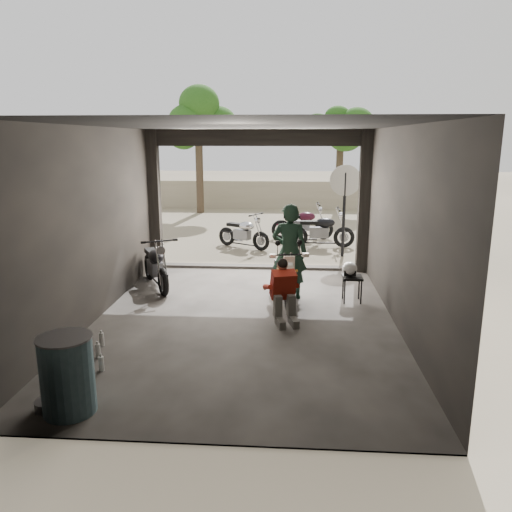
# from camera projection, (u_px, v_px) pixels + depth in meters

# --- Properties ---
(ground) EXTENTS (80.00, 80.00, 0.00)m
(ground) POSITION_uv_depth(u_px,v_px,m) (244.00, 321.00, 8.39)
(ground) COLOR #7A6D56
(ground) RESTS_ON ground
(garage) EXTENTS (7.00, 7.13, 3.20)m
(garage) POSITION_uv_depth(u_px,v_px,m) (247.00, 241.00, 8.63)
(garage) COLOR #2D2B28
(garage) RESTS_ON ground
(boundary_wall) EXTENTS (18.00, 0.30, 1.20)m
(boundary_wall) POSITION_uv_depth(u_px,v_px,m) (274.00, 195.00, 21.85)
(boundary_wall) COLOR gray
(boundary_wall) RESTS_ON ground
(tree_left) EXTENTS (2.20, 2.20, 5.60)m
(tree_left) POSITION_uv_depth(u_px,v_px,m) (198.00, 113.00, 19.82)
(tree_left) COLOR #382B1E
(tree_left) RESTS_ON ground
(tree_right) EXTENTS (2.20, 2.20, 5.00)m
(tree_right) POSITION_uv_depth(u_px,v_px,m) (341.00, 125.00, 20.98)
(tree_right) COLOR #382B1E
(tree_right) RESTS_ON ground
(main_bike) EXTENTS (0.95, 1.69, 1.06)m
(main_bike) POSITION_uv_depth(u_px,v_px,m) (284.00, 275.00, 9.25)
(main_bike) COLOR beige
(main_bike) RESTS_ON ground
(left_bike) EXTENTS (1.34, 1.73, 1.09)m
(left_bike) POSITION_uv_depth(u_px,v_px,m) (155.00, 262.00, 10.19)
(left_bike) COLOR black
(left_bike) RESTS_ON ground
(outside_bike_a) EXTENTS (1.60, 1.29, 1.01)m
(outside_bike_a) POSITION_uv_depth(u_px,v_px,m) (243.00, 230.00, 13.91)
(outside_bike_a) COLOR black
(outside_bike_a) RESTS_ON ground
(outside_bike_b) EXTENTS (1.66, 0.72, 1.11)m
(outside_bike_b) POSITION_uv_depth(u_px,v_px,m) (303.00, 221.00, 15.15)
(outside_bike_b) COLOR #3D0E1E
(outside_bike_b) RESTS_ON ground
(outside_bike_c) EXTENTS (1.66, 0.70, 1.12)m
(outside_bike_c) POSITION_uv_depth(u_px,v_px,m) (321.00, 228.00, 14.00)
(outside_bike_c) COLOR black
(outside_bike_c) RESTS_ON ground
(rider) EXTENTS (0.69, 0.48, 1.83)m
(rider) POSITION_uv_depth(u_px,v_px,m) (289.00, 252.00, 9.42)
(rider) COLOR black
(rider) RESTS_ON ground
(mechanic) EXTENTS (0.69, 0.83, 1.03)m
(mechanic) POSITION_uv_depth(u_px,v_px,m) (285.00, 294.00, 8.19)
(mechanic) COLOR #A62916
(mechanic) RESTS_ON ground
(stool) EXTENTS (0.36, 0.36, 0.50)m
(stool) POSITION_uv_depth(u_px,v_px,m) (352.00, 280.00, 9.27)
(stool) COLOR black
(stool) RESTS_ON ground
(helmet) EXTENTS (0.38, 0.39, 0.27)m
(helmet) POSITION_uv_depth(u_px,v_px,m) (350.00, 269.00, 9.28)
(helmet) COLOR silver
(helmet) RESTS_ON stool
(oil_drum) EXTENTS (0.72, 0.72, 0.90)m
(oil_drum) POSITION_uv_depth(u_px,v_px,m) (68.00, 376.00, 5.49)
(oil_drum) COLOR #3B5A63
(oil_drum) RESTS_ON ground
(sign_post) EXTENTS (0.79, 0.08, 2.37)m
(sign_post) POSITION_uv_depth(u_px,v_px,m) (345.00, 195.00, 12.67)
(sign_post) COLOR black
(sign_post) RESTS_ON ground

